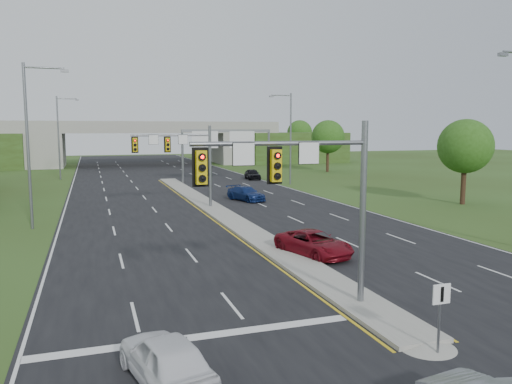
{
  "coord_description": "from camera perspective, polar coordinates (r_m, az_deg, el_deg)",
  "views": [
    {
      "loc": [
        -9.59,
        -16.2,
        6.68
      ],
      "look_at": [
        -0.37,
        11.55,
        3.0
      ],
      "focal_mm": 35.0,
      "sensor_mm": 36.0,
      "label": 1
    }
  ],
  "objects": [
    {
      "name": "tree_r_near",
      "position": [
        48.07,
        22.8,
        4.83
      ],
      "size": [
        4.8,
        4.8,
        7.6
      ],
      "color": "#382316",
      "rests_on": "ground"
    },
    {
      "name": "tree_back_c",
      "position": [
        115.21,
        -1.44,
        6.59
      ],
      "size": [
        5.6,
        5.6,
        8.32
      ],
      "color": "#382316",
      "rests_on": "ground"
    },
    {
      "name": "lane_markings",
      "position": [
        46.48,
        -7.04,
        -1.11
      ],
      "size": [
        23.72,
        160.0,
        0.01
      ],
      "color": "gold",
      "rests_on": "road"
    },
    {
      "name": "keep_right_sign",
      "position": [
        15.96,
        20.33,
        -12.16
      ],
      "size": [
        0.6,
        0.13,
        2.2
      ],
      "color": "slate",
      "rests_on": "ground"
    },
    {
      "name": "car_far_b",
      "position": [
        46.92,
        -1.15,
        -0.18
      ],
      "size": [
        3.21,
        4.88,
        1.32
      ],
      "primitive_type": "imported",
      "rotation": [
        0.0,
        0.0,
        0.33
      ],
      "color": "navy",
      "rests_on": "road"
    },
    {
      "name": "median",
      "position": [
        40.89,
        -4.58,
        -2.11
      ],
      "size": [
        2.0,
        54.0,
        0.16
      ],
      "primitive_type": "cube",
      "color": "gray",
      "rests_on": "road"
    },
    {
      "name": "road",
      "position": [
        52.51,
        -7.71,
        -0.19
      ],
      "size": [
        24.0,
        160.0,
        0.02
      ],
      "primitive_type": "cube",
      "color": "black",
      "rests_on": "ground"
    },
    {
      "name": "tree_back_d",
      "position": [
        120.04,
        5.01,
        6.75
      ],
      "size": [
        6.0,
        6.0,
        8.85
      ],
      "color": "#382316",
      "rests_on": "ground"
    },
    {
      "name": "tree_back_b",
      "position": [
        111.14,
        -25.98,
        5.85
      ],
      "size": [
        5.6,
        5.6,
        8.32
      ],
      "color": "#382316",
      "rests_on": "ground"
    },
    {
      "name": "lightpole_l_mid",
      "position": [
        36.39,
        -24.35,
        5.63
      ],
      "size": [
        2.85,
        0.25,
        11.0
      ],
      "color": "slate",
      "rests_on": "ground"
    },
    {
      "name": "signal_mast_near",
      "position": [
        17.82,
        6.03,
        0.83
      ],
      "size": [
        6.62,
        0.6,
        7.0
      ],
      "color": "slate",
      "rests_on": "ground"
    },
    {
      "name": "sign_gantry",
      "position": [
        63.26,
        -3.49,
        5.86
      ],
      "size": [
        11.58,
        0.44,
        6.67
      ],
      "color": "slate",
      "rests_on": "ground"
    },
    {
      "name": "overpass",
      "position": [
        96.72,
        -12.74,
        5.15
      ],
      "size": [
        80.0,
        14.0,
        8.1
      ],
      "color": "gray",
      "rests_on": "ground"
    },
    {
      "name": "tree_r_mid",
      "position": [
        79.61,
        8.22,
        6.26
      ],
      "size": [
        5.2,
        5.2,
        8.12
      ],
      "color": "#382316",
      "rests_on": "ground"
    },
    {
      "name": "car_far_a",
      "position": [
        26.78,
        6.63,
        -5.83
      ],
      "size": [
        3.4,
        5.13,
        1.31
      ],
      "primitive_type": "imported",
      "rotation": [
        0.0,
        0.0,
        0.28
      ],
      "color": "maroon",
      "rests_on": "road"
    },
    {
      "name": "car_far_c",
      "position": [
        66.96,
        -0.4,
        2.06
      ],
      "size": [
        2.01,
        4.2,
        1.38
      ],
      "primitive_type": "imported",
      "rotation": [
        0.0,
        0.0,
        -0.09
      ],
      "color": "black",
      "rests_on": "road"
    },
    {
      "name": "lightpole_l_far",
      "position": [
        71.29,
        -21.5,
        6.22
      ],
      "size": [
        2.85,
        0.25,
        11.0
      ],
      "color": "slate",
      "rests_on": "ground"
    },
    {
      "name": "lightpole_r_far",
      "position": [
        60.68,
        3.8,
        6.62
      ],
      "size": [
        2.85,
        0.25,
        11.0
      ],
      "color": "slate",
      "rests_on": "ground"
    },
    {
      "name": "signal_mast_far",
      "position": [
        41.82,
        -8.3,
        4.42
      ],
      "size": [
        6.62,
        0.6,
        7.0
      ],
      "color": "slate",
      "rests_on": "ground"
    },
    {
      "name": "ground",
      "position": [
        19.97,
        11.82,
        -12.53
      ],
      "size": [
        240.0,
        240.0,
        0.0
      ],
      "primitive_type": "plane",
      "color": "#314217",
      "rests_on": "ground"
    },
    {
      "name": "car_white",
      "position": [
        14.02,
        -10.27,
        -18.19
      ],
      "size": [
        2.45,
        4.26,
        1.37
      ],
      "primitive_type": "imported",
      "rotation": [
        0.0,
        0.0,
        3.36
      ],
      "color": "white",
      "rests_on": "road"
    },
    {
      "name": "median_nose",
      "position": [
        16.85,
        18.95,
        -16.22
      ],
      "size": [
        2.0,
        2.0,
        0.16
      ],
      "primitive_type": "cone",
      "color": "gray",
      "rests_on": "road"
    }
  ]
}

